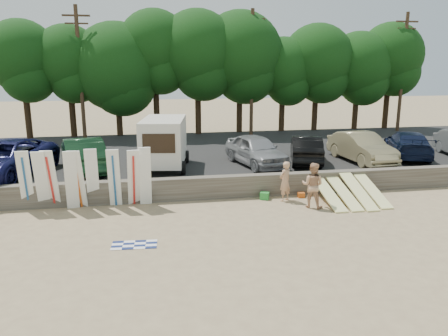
{
  "coord_description": "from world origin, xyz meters",
  "views": [
    {
      "loc": [
        -5.72,
        -15.59,
        5.88
      ],
      "look_at": [
        -2.39,
        3.0,
        1.37
      ],
      "focal_mm": 35.0,
      "sensor_mm": 36.0,
      "label": 1
    }
  ],
  "objects_px": {
    "car_2": "(256,150)",
    "car_5": "(408,144)",
    "beachgoer_b": "(313,185)",
    "car_3": "(306,149)",
    "cooler": "(265,196)",
    "beachgoer_a": "(285,181)",
    "car_4": "(361,147)",
    "box_trailer": "(164,141)",
    "car_0": "(4,159)",
    "car_1": "(83,154)"
  },
  "relations": [
    {
      "from": "car_2",
      "to": "car_5",
      "type": "relative_size",
      "value": 0.91
    },
    {
      "from": "car_5",
      "to": "beachgoer_b",
      "type": "distance_m",
      "value": 9.65
    },
    {
      "from": "car_2",
      "to": "beachgoer_b",
      "type": "relative_size",
      "value": 2.41
    },
    {
      "from": "car_3",
      "to": "cooler",
      "type": "distance_m",
      "value": 5.28
    },
    {
      "from": "car_5",
      "to": "beachgoer_a",
      "type": "bearing_deg",
      "value": 49.75
    },
    {
      "from": "cooler",
      "to": "car_4",
      "type": "bearing_deg",
      "value": 53.93
    },
    {
      "from": "car_2",
      "to": "beachgoer_b",
      "type": "distance_m",
      "value": 5.33
    },
    {
      "from": "cooler",
      "to": "box_trailer",
      "type": "bearing_deg",
      "value": 162.54
    },
    {
      "from": "car_5",
      "to": "beachgoer_a",
      "type": "height_order",
      "value": "car_5"
    },
    {
      "from": "car_4",
      "to": "beachgoer_a",
      "type": "height_order",
      "value": "car_4"
    },
    {
      "from": "car_0",
      "to": "beachgoer_a",
      "type": "distance_m",
      "value": 13.05
    },
    {
      "from": "car_5",
      "to": "beachgoer_b",
      "type": "height_order",
      "value": "car_5"
    },
    {
      "from": "car_5",
      "to": "car_4",
      "type": "bearing_deg",
      "value": 33.8
    },
    {
      "from": "car_0",
      "to": "beachgoer_b",
      "type": "bearing_deg",
      "value": -3.87
    },
    {
      "from": "beachgoer_b",
      "to": "car_5",
      "type": "bearing_deg",
      "value": -110.6
    },
    {
      "from": "car_2",
      "to": "beachgoer_a",
      "type": "distance_m",
      "value": 4.17
    },
    {
      "from": "car_1",
      "to": "beachgoer_a",
      "type": "xyz_separation_m",
      "value": [
        9.0,
        -4.29,
        -0.66
      ]
    },
    {
      "from": "beachgoer_a",
      "to": "beachgoer_b",
      "type": "relative_size",
      "value": 0.92
    },
    {
      "from": "box_trailer",
      "to": "beachgoer_a",
      "type": "xyz_separation_m",
      "value": [
        5.03,
        -4.18,
        -1.23
      ]
    },
    {
      "from": "car_2",
      "to": "box_trailer",
      "type": "bearing_deg",
      "value": 165.96
    },
    {
      "from": "car_4",
      "to": "car_5",
      "type": "xyz_separation_m",
      "value": [
        3.17,
        0.65,
        -0.05
      ]
    },
    {
      "from": "car_1",
      "to": "car_4",
      "type": "xyz_separation_m",
      "value": [
        14.55,
        -0.41,
        -0.06
      ]
    },
    {
      "from": "car_0",
      "to": "cooler",
      "type": "xyz_separation_m",
      "value": [
        11.67,
        -3.4,
        -1.39
      ]
    },
    {
      "from": "car_3",
      "to": "box_trailer",
      "type": "bearing_deg",
      "value": 17.42
    },
    {
      "from": "car_1",
      "to": "beachgoer_b",
      "type": "relative_size",
      "value": 2.67
    },
    {
      "from": "car_2",
      "to": "beachgoer_b",
      "type": "bearing_deg",
      "value": -91.09
    },
    {
      "from": "car_5",
      "to": "car_1",
      "type": "bearing_deg",
      "value": 23.05
    },
    {
      "from": "car_1",
      "to": "car_2",
      "type": "relative_size",
      "value": 1.11
    },
    {
      "from": "beachgoer_a",
      "to": "cooler",
      "type": "relative_size",
      "value": 4.66
    },
    {
      "from": "car_2",
      "to": "beachgoer_b",
      "type": "height_order",
      "value": "car_2"
    },
    {
      "from": "car_2",
      "to": "car_5",
      "type": "xyz_separation_m",
      "value": [
        8.98,
        0.41,
        -0.05
      ]
    },
    {
      "from": "box_trailer",
      "to": "car_1",
      "type": "bearing_deg",
      "value": -172.57
    },
    {
      "from": "box_trailer",
      "to": "car_2",
      "type": "relative_size",
      "value": 0.92
    },
    {
      "from": "box_trailer",
      "to": "car_3",
      "type": "bearing_deg",
      "value": 9.4
    },
    {
      "from": "car_3",
      "to": "cooler",
      "type": "bearing_deg",
      "value": 66.39
    },
    {
      "from": "car_4",
      "to": "cooler",
      "type": "height_order",
      "value": "car_4"
    },
    {
      "from": "beachgoer_a",
      "to": "beachgoer_b",
      "type": "bearing_deg",
      "value": 96.19
    },
    {
      "from": "car_1",
      "to": "car_3",
      "type": "xyz_separation_m",
      "value": [
        11.53,
        -0.06,
        -0.11
      ]
    },
    {
      "from": "beachgoer_a",
      "to": "car_4",
      "type": "bearing_deg",
      "value": -177.66
    },
    {
      "from": "beachgoer_b",
      "to": "cooler",
      "type": "distance_m",
      "value": 2.32
    },
    {
      "from": "car_1",
      "to": "car_3",
      "type": "height_order",
      "value": "car_1"
    },
    {
      "from": "car_3",
      "to": "beachgoer_a",
      "type": "height_order",
      "value": "car_3"
    },
    {
      "from": "car_1",
      "to": "beachgoer_b",
      "type": "height_order",
      "value": "car_1"
    },
    {
      "from": "car_0",
      "to": "car_2",
      "type": "distance_m",
      "value": 12.22
    },
    {
      "from": "car_2",
      "to": "car_3",
      "type": "distance_m",
      "value": 2.8
    },
    {
      "from": "car_0",
      "to": "car_5",
      "type": "relative_size",
      "value": 1.21
    },
    {
      "from": "car_4",
      "to": "car_5",
      "type": "height_order",
      "value": "car_4"
    },
    {
      "from": "car_4",
      "to": "beachgoer_a",
      "type": "xyz_separation_m",
      "value": [
        -5.54,
        -3.88,
        -0.6
      ]
    },
    {
      "from": "car_3",
      "to": "car_5",
      "type": "bearing_deg",
      "value": -160.25
    },
    {
      "from": "car_4",
      "to": "box_trailer",
      "type": "bearing_deg",
      "value": 173.9
    }
  ]
}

